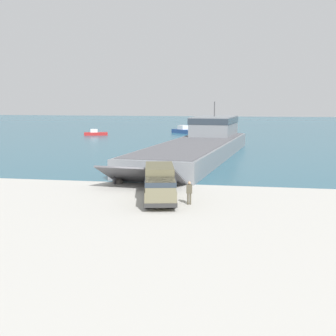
% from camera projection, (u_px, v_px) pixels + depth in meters
% --- Properties ---
extents(ground_plane, '(240.00, 240.00, 0.00)m').
position_uv_depth(ground_plane, '(130.00, 191.00, 41.47)').
color(ground_plane, '#B7B5AD').
extents(water_surface, '(240.00, 180.00, 0.01)m').
position_uv_depth(water_surface, '(216.00, 128.00, 132.94)').
color(water_surface, '#285B70').
rests_on(water_surface, ground_plane).
extents(landing_craft, '(12.70, 44.97, 7.65)m').
position_uv_depth(landing_craft, '(201.00, 143.00, 67.17)').
color(landing_craft, gray).
rests_on(landing_craft, ground_plane).
extents(military_truck, '(3.97, 8.04, 2.71)m').
position_uv_depth(military_truck, '(160.00, 184.00, 37.06)').
color(military_truck, '#6B664C').
rests_on(military_truck, ground_plane).
extents(soldier_on_ramp, '(0.48, 0.32, 1.81)m').
position_uv_depth(soldier_on_ramp, '(189.00, 191.00, 35.86)').
color(soldier_on_ramp, '#4C4738').
rests_on(soldier_on_ramp, ground_plane).
extents(moored_boat_a, '(5.56, 3.48, 1.38)m').
position_uv_depth(moored_boat_a, '(96.00, 133.00, 105.27)').
color(moored_boat_a, '#B22323').
rests_on(moored_boat_a, ground_plane).
extents(moored_boat_b, '(6.60, 6.28, 1.86)m').
position_uv_depth(moored_boat_b, '(184.00, 131.00, 111.85)').
color(moored_boat_b, navy).
rests_on(moored_boat_b, ground_plane).
extents(mooring_bollard, '(0.30, 0.30, 0.72)m').
position_uv_depth(mooring_bollard, '(115.00, 180.00, 44.54)').
color(mooring_bollard, '#333338').
rests_on(mooring_bollard, ground_plane).
extents(shoreline_rock_a, '(0.54, 0.54, 0.54)m').
position_uv_depth(shoreline_rock_a, '(128.00, 180.00, 47.02)').
color(shoreline_rock_a, gray).
rests_on(shoreline_rock_a, ground_plane).
extents(shoreline_rock_b, '(1.01, 1.01, 1.01)m').
position_uv_depth(shoreline_rock_b, '(118.00, 183.00, 45.15)').
color(shoreline_rock_b, '#66605B').
rests_on(shoreline_rock_b, ground_plane).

